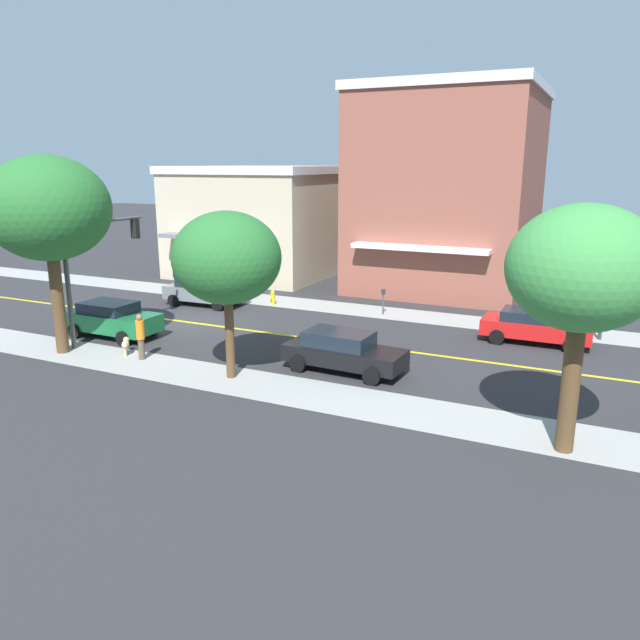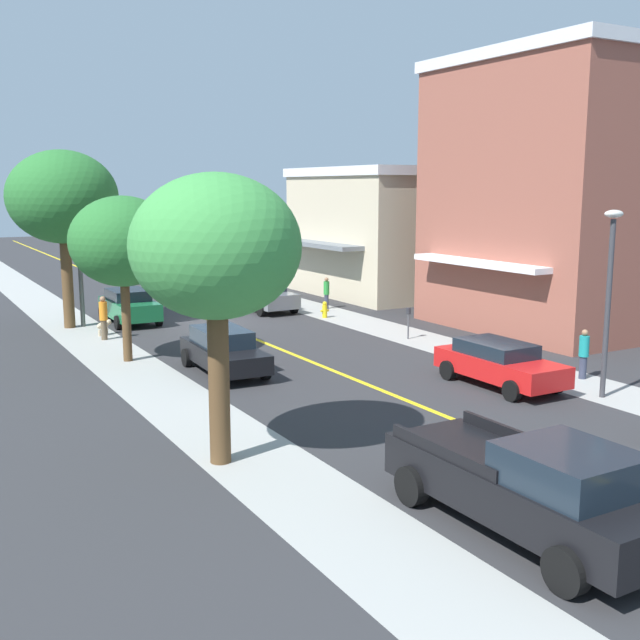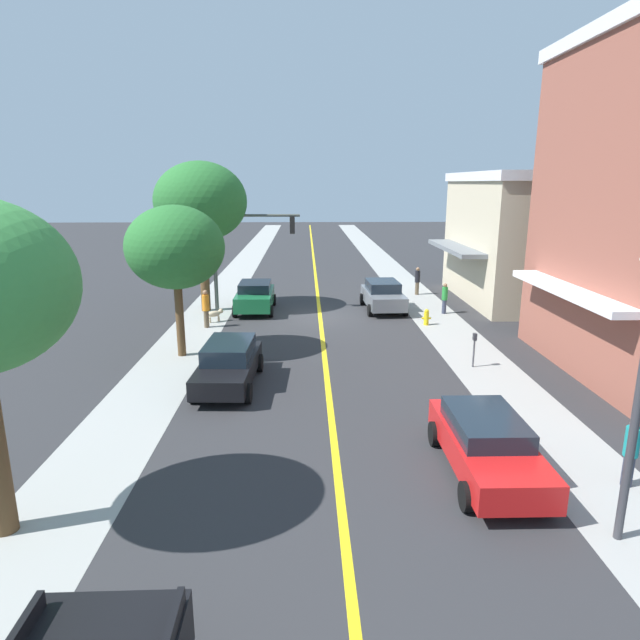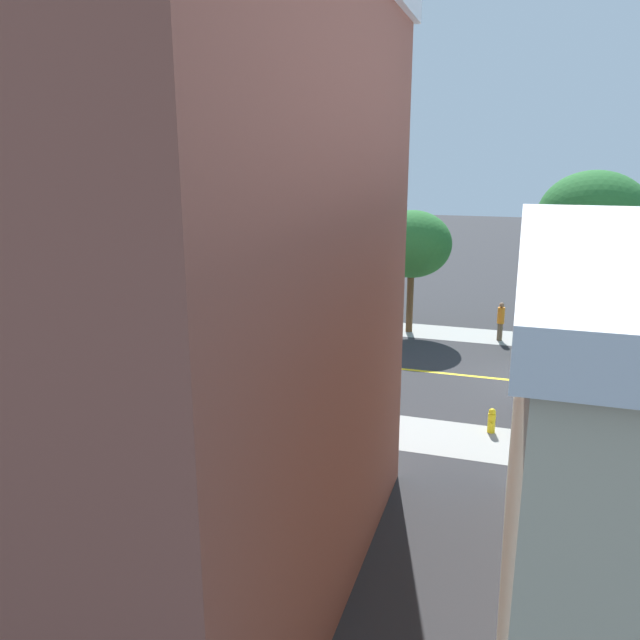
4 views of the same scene
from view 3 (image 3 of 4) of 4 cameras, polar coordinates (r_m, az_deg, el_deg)
ground_plane at (r=28.10m, az=0.01°, el=0.32°), size 140.00×140.00×0.00m
sidewalk_left at (r=28.89m, az=11.98°, el=0.40°), size 2.57×126.00×0.01m
sidewalk_right at (r=28.58m, az=-12.09°, el=0.25°), size 2.57×126.00×0.01m
road_centerline_stripe at (r=28.10m, az=0.01°, el=0.33°), size 0.20×126.00×0.00m
tan_rowhouse at (r=34.61m, az=24.19°, el=7.91°), size 12.71×10.39×7.35m
street_tree_left_near at (r=29.43m, az=-12.44°, el=12.02°), size 4.79×4.79×7.86m
street_tree_right_corner at (r=21.71m, az=-14.98°, el=7.35°), size 3.79×3.79×5.96m
fire_hydrant at (r=26.92m, az=11.12°, el=0.30°), size 0.44×0.24×0.80m
parking_meter at (r=21.09m, az=15.92°, el=-2.53°), size 0.12×0.18×1.32m
traffic_light_mast at (r=29.26m, az=-8.18°, el=8.16°), size 4.65×0.32×5.61m
red_sedan_left_curb at (r=13.76m, az=17.10°, el=-12.29°), size 2.00×4.49×1.42m
grey_sedan_left_curb at (r=29.75m, az=6.64°, el=2.62°), size 2.22×4.34×1.57m
black_sedan_right_curb at (r=18.79m, az=-9.57°, el=-4.51°), size 2.10×4.58×1.50m
green_sedan_right_curb at (r=29.49m, az=-6.84°, el=2.52°), size 2.08×4.22×1.56m
pedestrian_teal_shirt at (r=14.43m, az=29.88°, el=-11.82°), size 0.32×0.32×1.66m
pedestrian_orange_shirt at (r=26.42m, az=-11.91°, el=1.29°), size 0.33×0.33×1.83m
pedestrian_green_shirt at (r=29.40m, az=12.97°, el=2.33°), size 0.30×0.30×1.64m
pedestrian_black_shirt at (r=34.14m, az=10.20°, el=4.16°), size 0.31×0.31×1.71m
small_dog at (r=27.50m, az=-10.95°, el=0.65°), size 0.79×0.68×0.64m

